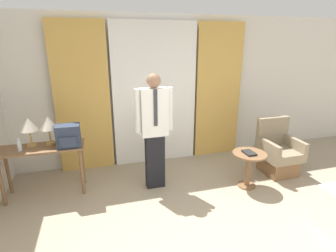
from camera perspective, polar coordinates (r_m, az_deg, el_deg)
The scene contains 13 objects.
wall_back at distance 4.95m, azimuth -3.18°, elevation 7.65°, with size 10.00×0.06×2.70m.
curtain_sheer_center at distance 4.83m, azimuth -2.82°, elevation 6.69°, with size 1.54×0.06×2.58m.
curtain_drape_left at distance 4.72m, azimuth -18.10°, elevation 5.54°, with size 0.92×0.06×2.58m.
curtain_drape_right at distance 5.27m, azimuth 10.88°, elevation 7.31°, with size 0.92×0.06×2.58m.
desk at distance 4.29m, azimuth -25.71°, elevation -5.84°, with size 1.19×0.45×0.77m.
table_lamp_left at distance 4.24m, azimuth -28.09°, elevation 0.11°, with size 0.26×0.26×0.43m.
table_lamp_right at distance 4.19m, azimuth -24.64°, elevation 0.42°, with size 0.26×0.26×0.43m.
bottle_near_edge at distance 4.21m, azimuth -29.65°, elevation -3.69°, with size 0.06×0.06×0.20m.
backpack at distance 4.05m, azimuth -20.88°, elevation -2.05°, with size 0.33×0.26×0.33m.
person at distance 3.95m, azimuth -2.99°, elevation -0.31°, with size 0.58×0.21×1.80m.
armchair at distance 5.02m, azimuth 22.79°, elevation -5.60°, with size 0.61×0.62×0.96m.
side_table at distance 4.35m, azimuth 17.15°, elevation -7.91°, with size 0.52×0.52×0.58m.
book at distance 4.25m, azimuth 17.25°, elevation -5.58°, with size 0.15×0.22×0.03m.
Camera 1 is at (-1.08, -1.88, 2.23)m, focal length 28.00 mm.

